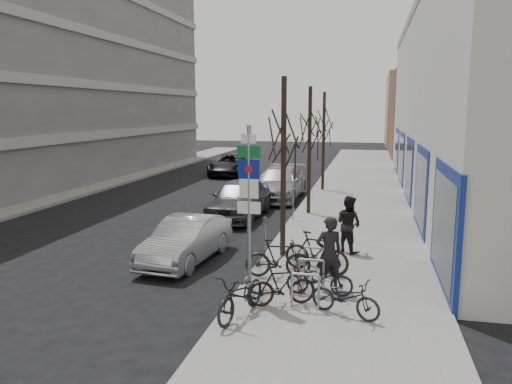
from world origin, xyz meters
The scene contains 25 objects.
ground centered at (0.00, 0.00, 0.00)m, with size 120.00×120.00×0.00m, color black.
sidewalk_east centered at (4.50, 10.00, 0.07)m, with size 5.00×70.00×0.15m, color slate.
sidewalk_west centered at (-11.00, 10.00, 0.07)m, with size 3.00×70.00×0.15m, color slate.
brick_building_far centered at (13.00, 40.00, 4.00)m, with size 12.00×14.00×8.00m, color brown.
tan_building_far centered at (13.50, 55.00, 4.50)m, with size 13.00×12.00×9.00m, color #937A5B.
highway_sign_pole centered at (2.40, -0.01, 2.46)m, with size 0.55×0.10×4.20m.
bike_rack centered at (3.80, 0.60, 0.66)m, with size 0.66×2.26×0.83m.
tree_near centered at (2.60, 3.50, 4.10)m, with size 1.80×1.80×5.50m.
tree_mid centered at (2.60, 10.00, 4.10)m, with size 1.80×1.80×5.50m.
tree_far centered at (2.60, 16.50, 4.10)m, with size 1.80×1.80×5.50m.
meter_front centered at (2.15, 3.00, 0.92)m, with size 0.10×0.08×1.27m.
meter_mid centered at (2.15, 8.50, 0.92)m, with size 0.10×0.08×1.27m.
meter_back centered at (2.15, 14.00, 0.92)m, with size 0.10×0.08×1.27m.
bike_near_left centered at (2.52, -1.22, 0.72)m, with size 0.57×1.88×1.15m, color black.
bike_near_right centered at (3.26, -0.41, 0.63)m, with size 0.47×1.58×0.96m, color black.
bike_mid_curb centered at (4.03, 0.41, 0.64)m, with size 0.48×1.60×0.97m, color black.
bike_mid_inner centered at (2.83, 1.46, 0.68)m, with size 0.52×1.75×1.06m, color black.
bike_far_curb centered at (4.69, -0.68, 0.64)m, with size 0.49×1.61×0.98m, color black.
bike_far_inner centered at (3.77, 2.08, 0.72)m, with size 0.56×1.89×1.15m, color black.
parked_car_front centered at (-0.20, 2.67, 0.67)m, with size 1.42×4.07×1.34m, color #AEAEB4.
parked_car_mid centered at (-0.20, 8.96, 0.83)m, with size 1.96×4.87×1.66m, color #49494D.
parked_car_back centered at (0.62, 13.92, 0.80)m, with size 2.26×5.55×1.61m, color #99999D.
lane_car centered at (-4.36, 22.33, 0.72)m, with size 2.40×5.21×1.45m, color black.
pedestrian_near centered at (4.20, 0.86, 1.07)m, with size 0.67×0.44×1.84m, color black.
pedestrian_far centered at (4.53, 4.32, 1.05)m, with size 0.66×0.45×1.80m, color black.
Camera 1 is at (5.08, -11.05, 4.55)m, focal length 35.00 mm.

